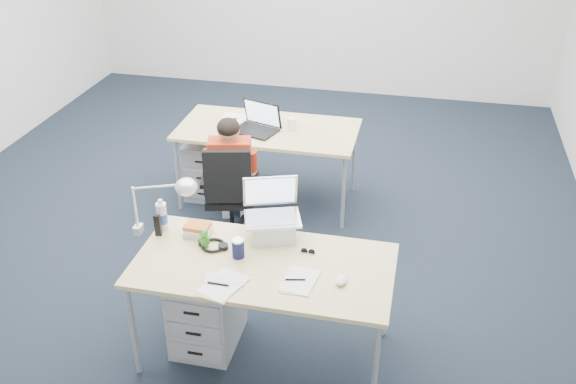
{
  "coord_description": "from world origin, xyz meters",
  "views": [
    {
      "loc": [
        1.42,
        -4.58,
        3.06
      ],
      "look_at": [
        0.57,
        -0.79,
        0.85
      ],
      "focal_mm": 40.0,
      "sensor_mm": 36.0,
      "label": 1
    }
  ],
  "objects_px": {
    "desk_near": "(263,270)",
    "bear_figurine": "(204,238)",
    "book_stack": "(198,230)",
    "cordless_phone": "(158,225)",
    "silver_laptop": "(272,212)",
    "computer_mouse": "(341,280)",
    "wireless_keyboard": "(225,279)",
    "water_bottle": "(162,215)",
    "office_chair": "(231,213)",
    "desk_lamp": "(155,205)",
    "dark_laptop": "(255,118)",
    "far_cup": "(292,124)",
    "headphones": "(213,245)",
    "can_koozie": "(238,248)",
    "seated_person": "(232,174)",
    "sunglasses": "(308,251)",
    "desk_far": "(268,133)",
    "drawer_pedestal_near": "(207,308)",
    "drawer_pedestal_far": "(211,166)"
  },
  "relations": [
    {
      "from": "desk_near",
      "to": "bear_figurine",
      "type": "distance_m",
      "value": 0.43
    },
    {
      "from": "book_stack",
      "to": "cordless_phone",
      "type": "xyz_separation_m",
      "value": [
        -0.25,
        -0.06,
        0.04
      ]
    },
    {
      "from": "silver_laptop",
      "to": "computer_mouse",
      "type": "bearing_deg",
      "value": -56.04
    },
    {
      "from": "wireless_keyboard",
      "to": "water_bottle",
      "type": "bearing_deg",
      "value": 135.7
    },
    {
      "from": "office_chair",
      "to": "silver_laptop",
      "type": "height_order",
      "value": "silver_laptop"
    },
    {
      "from": "wireless_keyboard",
      "to": "desk_lamp",
      "type": "relative_size",
      "value": 0.51
    },
    {
      "from": "book_stack",
      "to": "dark_laptop",
      "type": "height_order",
      "value": "dark_laptop"
    },
    {
      "from": "bear_figurine",
      "to": "far_cup",
      "type": "xyz_separation_m",
      "value": [
        0.15,
        1.9,
        -0.01
      ]
    },
    {
      "from": "headphones",
      "to": "book_stack",
      "type": "xyz_separation_m",
      "value": [
        -0.14,
        0.11,
        0.02
      ]
    },
    {
      "from": "can_koozie",
      "to": "dark_laptop",
      "type": "relative_size",
      "value": 0.35
    },
    {
      "from": "office_chair",
      "to": "can_koozie",
      "type": "xyz_separation_m",
      "value": [
        0.44,
        -1.22,
        0.53
      ]
    },
    {
      "from": "seated_person",
      "to": "book_stack",
      "type": "xyz_separation_m",
      "value": [
        0.14,
        -1.2,
        0.22
      ]
    },
    {
      "from": "seated_person",
      "to": "headphones",
      "type": "xyz_separation_m",
      "value": [
        0.28,
        -1.31,
        0.2
      ]
    },
    {
      "from": "wireless_keyboard",
      "to": "sunglasses",
      "type": "bearing_deg",
      "value": 35.04
    },
    {
      "from": "desk_far",
      "to": "cordless_phone",
      "type": "distance_m",
      "value": 1.86
    },
    {
      "from": "can_koozie",
      "to": "book_stack",
      "type": "relative_size",
      "value": 0.74
    },
    {
      "from": "wireless_keyboard",
      "to": "dark_laptop",
      "type": "bearing_deg",
      "value": 93.66
    },
    {
      "from": "drawer_pedestal_near",
      "to": "headphones",
      "type": "height_order",
      "value": "headphones"
    },
    {
      "from": "cordless_phone",
      "to": "desk_far",
      "type": "bearing_deg",
      "value": 77.45
    },
    {
      "from": "can_koozie",
      "to": "drawer_pedestal_near",
      "type": "bearing_deg",
      "value": -178.41
    },
    {
      "from": "office_chair",
      "to": "desk_near",
      "type": "bearing_deg",
      "value": -76.97
    },
    {
      "from": "can_koozie",
      "to": "computer_mouse",
      "type": "bearing_deg",
      "value": -10.36
    },
    {
      "from": "sunglasses",
      "to": "far_cup",
      "type": "height_order",
      "value": "far_cup"
    },
    {
      "from": "water_bottle",
      "to": "computer_mouse",
      "type": "bearing_deg",
      "value": -14.14
    },
    {
      "from": "sunglasses",
      "to": "desk_lamp",
      "type": "bearing_deg",
      "value": -176.27
    },
    {
      "from": "headphones",
      "to": "desk_lamp",
      "type": "xyz_separation_m",
      "value": [
        -0.39,
        0.04,
        0.22
      ]
    },
    {
      "from": "computer_mouse",
      "to": "desk_lamp",
      "type": "distance_m",
      "value": 1.29
    },
    {
      "from": "bear_figurine",
      "to": "silver_laptop",
      "type": "bearing_deg",
      "value": 25.87
    },
    {
      "from": "office_chair",
      "to": "dark_laptop",
      "type": "distance_m",
      "value": 0.87
    },
    {
      "from": "water_bottle",
      "to": "book_stack",
      "type": "height_order",
      "value": "water_bottle"
    },
    {
      "from": "desk_near",
      "to": "desk_far",
      "type": "relative_size",
      "value": 1.0
    },
    {
      "from": "bear_figurine",
      "to": "water_bottle",
      "type": "bearing_deg",
      "value": 156.47
    },
    {
      "from": "bear_figurine",
      "to": "dark_laptop",
      "type": "height_order",
      "value": "dark_laptop"
    },
    {
      "from": "drawer_pedestal_far",
      "to": "sunglasses",
      "type": "relative_size",
      "value": 6.05
    },
    {
      "from": "book_stack",
      "to": "cordless_phone",
      "type": "distance_m",
      "value": 0.26
    },
    {
      "from": "office_chair",
      "to": "book_stack",
      "type": "bearing_deg",
      "value": -96.61
    },
    {
      "from": "desk_near",
      "to": "drawer_pedestal_near",
      "type": "distance_m",
      "value": 0.58
    },
    {
      "from": "cordless_phone",
      "to": "drawer_pedestal_near",
      "type": "bearing_deg",
      "value": -23.89
    },
    {
      "from": "drawer_pedestal_near",
      "to": "book_stack",
      "type": "height_order",
      "value": "book_stack"
    },
    {
      "from": "office_chair",
      "to": "water_bottle",
      "type": "relative_size",
      "value": 4.03
    },
    {
      "from": "drawer_pedestal_far",
      "to": "water_bottle",
      "type": "distance_m",
      "value": 1.89
    },
    {
      "from": "wireless_keyboard",
      "to": "headphones",
      "type": "relative_size",
      "value": 1.18
    },
    {
      "from": "drawer_pedestal_far",
      "to": "cordless_phone",
      "type": "height_order",
      "value": "cordless_phone"
    },
    {
      "from": "drawer_pedestal_far",
      "to": "headphones",
      "type": "height_order",
      "value": "headphones"
    },
    {
      "from": "office_chair",
      "to": "headphones",
      "type": "relative_size",
      "value": 4.47
    },
    {
      "from": "seated_person",
      "to": "wireless_keyboard",
      "type": "distance_m",
      "value": 1.7
    },
    {
      "from": "desk_near",
      "to": "drawer_pedestal_far",
      "type": "xyz_separation_m",
      "value": [
        -1.04,
        2.01,
        -0.41
      ]
    },
    {
      "from": "drawer_pedestal_far",
      "to": "silver_laptop",
      "type": "distance_m",
      "value": 2.09
    },
    {
      "from": "seated_person",
      "to": "computer_mouse",
      "type": "height_order",
      "value": "seated_person"
    },
    {
      "from": "desk_far",
      "to": "dark_laptop",
      "type": "xyz_separation_m",
      "value": [
        -0.09,
        -0.1,
        0.18
      ]
    }
  ]
}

